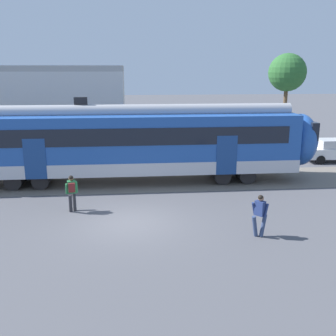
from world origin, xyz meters
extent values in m
plane|color=#515156|center=(0.00, 0.00, 0.00)|extent=(160.00, 160.00, 0.00)
cube|color=silver|center=(0.19, 6.10, 1.05)|extent=(18.00, 3.06, 0.70)
cube|color=#2351A3|center=(0.19, 6.10, 2.60)|extent=(18.00, 3.00, 2.40)
cube|color=black|center=(0.19, 4.59, 2.80)|extent=(16.56, 0.03, 0.90)
cube|color=navy|center=(5.14, 4.58, 1.75)|extent=(1.10, 0.04, 2.10)
cube|color=navy|center=(-4.76, 4.58, 1.75)|extent=(1.10, 0.04, 2.10)
cylinder|color=#A4A4A9|center=(0.19, 6.10, 3.98)|extent=(17.64, 0.70, 0.70)
cube|color=black|center=(-2.51, 6.10, 4.53)|extent=(0.70, 0.12, 0.40)
cylinder|color=black|center=(6.47, 6.10, 0.45)|extent=(0.90, 2.40, 0.90)
cylinder|color=black|center=(5.07, 6.10, 0.45)|extent=(0.90, 2.40, 0.90)
cylinder|color=black|center=(-4.69, 6.10, 0.45)|extent=(0.90, 2.40, 0.90)
cylinder|color=black|center=(-6.09, 6.10, 0.45)|extent=(0.90, 2.40, 0.90)
ellipsoid|color=#2351A3|center=(9.74, 6.10, 2.25)|extent=(1.80, 2.85, 2.95)
cube|color=black|center=(10.09, 6.10, 2.85)|extent=(0.40, 2.40, 1.00)
cylinder|color=#28282D|center=(-2.48, 1.73, 0.43)|extent=(0.21, 0.38, 0.87)
cylinder|color=#28282D|center=(-2.61, 1.42, 0.43)|extent=(0.21, 0.38, 0.87)
cube|color=#2D7F47|center=(-2.54, 1.58, 1.14)|extent=(0.40, 0.30, 0.56)
cylinder|color=#2D7F47|center=(-2.75, 1.46, 1.09)|extent=(0.13, 0.26, 0.52)
cylinder|color=#2D7F47|center=(-2.34, 1.70, 1.09)|extent=(0.13, 0.26, 0.52)
sphere|color=brown|center=(-2.55, 1.60, 1.53)|extent=(0.22, 0.22, 0.22)
sphere|color=black|center=(-2.54, 1.58, 1.56)|extent=(0.20, 0.20, 0.20)
cube|color=maroon|center=(-2.51, 1.40, 1.16)|extent=(0.30, 0.21, 0.40)
cylinder|color=navy|center=(5.05, -1.83, 0.43)|extent=(0.37, 0.34, 0.87)
cylinder|color=navy|center=(4.72, -1.86, 0.43)|extent=(0.37, 0.34, 0.87)
cube|color=navy|center=(4.88, -1.84, 1.14)|extent=(0.41, 0.43, 0.56)
cylinder|color=navy|center=(4.68, -1.72, 1.09)|extent=(0.25, 0.22, 0.52)
cylinder|color=navy|center=(5.08, -1.97, 1.09)|extent=(0.25, 0.22, 0.52)
sphere|color=#9E7051|center=(4.90, -1.83, 1.53)|extent=(0.22, 0.22, 0.22)
sphere|color=black|center=(4.88, -1.84, 1.56)|extent=(0.20, 0.20, 0.20)
cube|color=silver|center=(13.89, 9.76, 0.64)|extent=(4.06, 1.80, 0.68)
cube|color=silver|center=(13.74, 9.77, 1.26)|extent=(1.96, 1.51, 0.56)
cylinder|color=black|center=(12.68, 10.59, 0.30)|extent=(0.61, 0.22, 0.60)
cylinder|color=black|center=(12.62, 9.03, 0.30)|extent=(0.61, 0.22, 0.60)
cube|color=beige|center=(-7.99, 14.62, 3.00)|extent=(15.26, 5.00, 6.00)
cube|color=#A7A39B|center=(-7.99, 14.62, 6.20)|extent=(15.26, 5.00, 0.40)
cylinder|color=brown|center=(13.14, 17.13, 2.39)|extent=(0.32, 0.32, 4.79)
sphere|color=#2D662D|center=(13.14, 17.13, 5.88)|extent=(3.12, 3.12, 3.12)
camera|label=1|loc=(0.17, -15.32, 6.23)|focal=42.00mm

